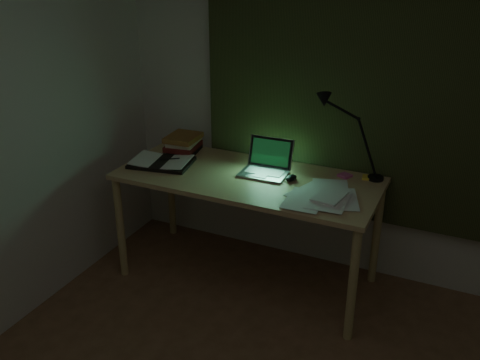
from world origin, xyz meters
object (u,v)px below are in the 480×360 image
Objects in this scene: laptop at (264,160)px; desk at (247,229)px; loose_papers at (322,194)px; open_textbook at (162,162)px; desk_lamp at (380,139)px; book_stack at (184,143)px.

desk is at bearing -145.04° from laptop.
desk is at bearing 171.15° from loose_papers.
desk is 4.20× the size of open_textbook.
desk_lamp reaches higher than desk.
book_stack reaches higher than open_textbook.
desk_lamp is (1.43, 0.37, 0.27)m from open_textbook.
laptop is at bearing 36.77° from desk.
open_textbook is at bearing -174.71° from desk.
open_textbook reaches higher than desk.
loose_papers is at bearing -14.64° from book_stack.
desk_lamp is at bearing 21.25° from desk.
desk_lamp is (0.25, 0.39, 0.27)m from loose_papers.
laptop is at bearing -0.51° from open_textbook.
laptop reaches higher than open_textbook.
open_textbook is (-0.73, -0.12, -0.09)m from laptop.
desk is 6.79× the size of book_stack.
desk is 0.76m from open_textbook.
open_textbook is 1.18m from loose_papers.
book_stack is at bearing 165.93° from laptop.
desk is at bearing -4.95° from open_textbook.
desk is at bearing -19.47° from book_stack.
desk_lamp reaches higher than laptop.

